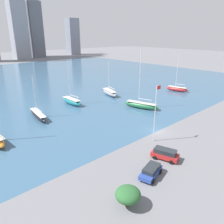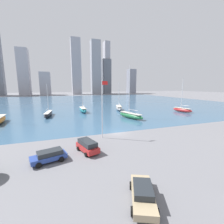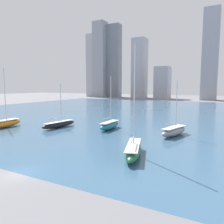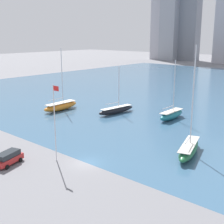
# 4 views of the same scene
# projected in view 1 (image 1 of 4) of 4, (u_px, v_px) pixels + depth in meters

# --- Properties ---
(ground_plane) EXTENTS (500.00, 500.00, 0.00)m
(ground_plane) POSITION_uv_depth(u_px,v_px,m) (157.00, 132.00, 47.91)
(ground_plane) COLOR slate
(harbor_water) EXTENTS (180.00, 140.00, 0.00)m
(harbor_water) POSITION_uv_depth(u_px,v_px,m) (29.00, 82.00, 96.84)
(harbor_water) COLOR #385B7A
(harbor_water) RESTS_ON ground_plane
(flag_pole) EXTENTS (1.24, 0.14, 11.34)m
(flag_pole) POSITION_uv_depth(u_px,v_px,m) (155.00, 112.00, 41.74)
(flag_pole) COLOR silver
(flag_pole) RESTS_ON ground_plane
(yard_shrub) EXTENTS (3.20, 3.20, 2.61)m
(yard_shrub) POSITION_uv_depth(u_px,v_px,m) (128.00, 195.00, 26.70)
(yard_shrub) COLOR #4C3823
(yard_shrub) RESTS_ON ground_plane
(sailboat_teal) EXTENTS (2.50, 8.93, 12.86)m
(sailboat_teal) POSITION_uv_depth(u_px,v_px,m) (72.00, 101.00, 65.85)
(sailboat_teal) COLOR #1E757F
(sailboat_teal) RESTS_ON harbor_water
(sailboat_red) EXTENTS (3.77, 8.44, 13.20)m
(sailboat_red) POSITION_uv_depth(u_px,v_px,m) (177.00, 89.00, 81.24)
(sailboat_red) COLOR #B72828
(sailboat_red) RESTS_ON harbor_water
(sailboat_green) EXTENTS (5.28, 10.74, 16.69)m
(sailboat_green) POSITION_uv_depth(u_px,v_px,m) (141.00, 105.00, 62.50)
(sailboat_green) COLOR #236B3D
(sailboat_green) RESTS_ON harbor_water
(sailboat_black) EXTENTS (3.02, 10.80, 11.08)m
(sailboat_black) POSITION_uv_depth(u_px,v_px,m) (38.00, 115.00, 55.24)
(sailboat_black) COLOR black
(sailboat_black) RESTS_ON harbor_water
(sailboat_gray) EXTENTS (4.86, 9.64, 11.68)m
(sailboat_gray) POSITION_uv_depth(u_px,v_px,m) (110.00, 93.00, 75.71)
(sailboat_gray) COLOR gray
(sailboat_gray) RESTS_ON harbor_water
(parked_suv_red) EXTENTS (3.19, 4.90, 1.87)m
(parked_suv_red) POSITION_uv_depth(u_px,v_px,m) (165.00, 154.00, 37.09)
(parked_suv_red) COLOR #B22323
(parked_suv_red) RESTS_ON ground_plane
(parked_wagon_blue) EXTENTS (4.95, 3.13, 1.58)m
(parked_wagon_blue) POSITION_uv_depth(u_px,v_px,m) (151.00, 171.00, 32.69)
(parked_wagon_blue) COLOR #284293
(parked_wagon_blue) RESTS_ON ground_plane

